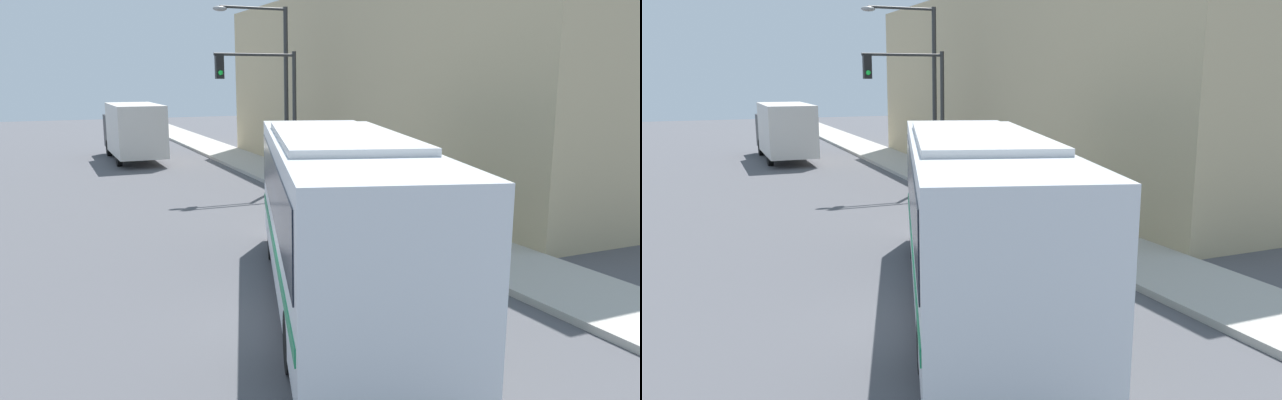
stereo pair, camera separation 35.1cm
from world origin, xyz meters
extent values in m
plane|color=#515156|center=(0.00, 0.00, 0.00)|extent=(120.00, 120.00, 0.00)
cube|color=#B7B2A8|center=(5.78, 20.00, 0.08)|extent=(2.57, 70.00, 0.16)
cube|color=tan|center=(10.07, 13.87, 4.04)|extent=(6.00, 25.74, 8.09)
cube|color=silver|center=(1.07, 0.47, 1.85)|extent=(5.46, 10.65, 2.88)
cube|color=black|center=(1.07, 0.47, 2.37)|extent=(5.25, 9.87, 1.18)
cube|color=#197F4C|center=(1.07, 0.47, 1.22)|extent=(5.38, 10.27, 0.24)
cube|color=silver|center=(1.07, 0.47, 3.34)|extent=(3.87, 6.13, 0.16)
cylinder|color=black|center=(3.08, 3.22, 0.48)|extent=(0.56, 1.01, 0.97)
cylinder|color=black|center=(1.00, 3.87, 0.48)|extent=(0.56, 1.01, 0.97)
cylinder|color=black|center=(1.25, -2.58, 0.48)|extent=(0.56, 1.01, 0.97)
cylinder|color=black|center=(-0.83, -1.93, 0.48)|extent=(0.56, 1.01, 0.97)
cube|color=silver|center=(0.58, 23.53, 1.75)|extent=(2.36, 5.62, 2.61)
cube|color=#262628|center=(0.58, 27.43, 1.37)|extent=(2.25, 2.19, 1.84)
cylinder|color=black|center=(-0.45, 27.04, 0.45)|extent=(0.25, 0.90, 0.90)
cylinder|color=black|center=(-0.45, 22.47, 0.45)|extent=(0.25, 0.90, 0.90)
cylinder|color=gold|center=(5.10, 3.76, 0.41)|extent=(0.27, 0.27, 0.50)
sphere|color=gold|center=(5.10, 3.76, 0.74)|extent=(0.25, 0.25, 0.25)
cylinder|color=gold|center=(5.10, 3.61, 0.43)|extent=(0.12, 0.16, 0.12)
cylinder|color=#2D2D2D|center=(5.25, 12.91, 2.79)|extent=(0.16, 0.16, 5.27)
cylinder|color=#2D2D2D|center=(3.65, 12.91, 5.27)|extent=(3.20, 0.11, 0.11)
cube|color=black|center=(2.25, 12.91, 4.82)|extent=(0.30, 0.24, 0.90)
sphere|color=#19D83F|center=(2.25, 12.77, 4.60)|extent=(0.18, 0.18, 0.18)
cylinder|color=#2D2D2D|center=(5.10, 7.65, 0.76)|extent=(0.06, 0.06, 1.20)
cylinder|color=#4C4C51|center=(5.10, 7.65, 1.47)|extent=(0.14, 0.14, 0.22)
cylinder|color=#2D2D2D|center=(5.35, 14.04, 3.68)|extent=(0.18, 0.18, 7.04)
cylinder|color=#2D2D2D|center=(4.00, 14.04, 7.10)|extent=(2.70, 0.11, 0.11)
ellipsoid|color=gray|center=(2.65, 14.04, 7.02)|extent=(0.56, 0.28, 0.20)
cylinder|color=#23283D|center=(6.22, 15.06, 0.59)|extent=(0.28, 0.28, 0.86)
cylinder|color=#B22D33|center=(6.22, 15.06, 1.38)|extent=(0.34, 0.34, 0.72)
sphere|color=tan|center=(6.22, 15.06, 1.85)|extent=(0.23, 0.23, 0.23)
camera|label=1|loc=(-4.15, -10.19, 4.46)|focal=35.00mm
camera|label=2|loc=(-3.82, -10.34, 4.46)|focal=35.00mm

